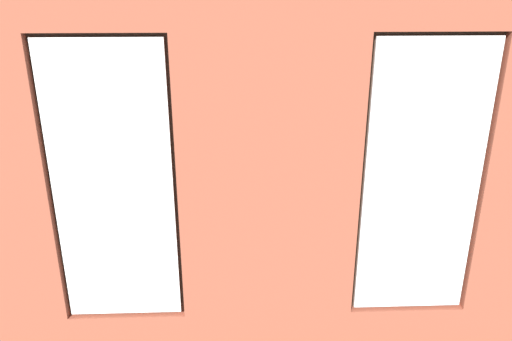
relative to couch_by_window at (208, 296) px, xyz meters
name	(u,v)px	position (x,y,z in m)	size (l,w,h in m)	color
ground_plane	(255,225)	(-0.54, -2.24, -0.38)	(6.40, 6.55, 0.10)	brown
brick_wall_with_windows	(269,203)	(-0.54, 0.65, 1.29)	(5.80, 0.30, 3.31)	brown
white_wall_right	(28,114)	(2.31, -2.04, 1.32)	(0.10, 5.55, 3.31)	white
couch_by_window	(208,296)	(0.00, 0.00, 0.00)	(1.95, 0.87, 0.80)	black
couch_left	(407,194)	(-2.74, -2.36, 0.00)	(0.97, 1.78, 0.80)	black
coffee_table	(254,185)	(-0.54, -2.64, 0.07)	(1.56, 0.73, 0.45)	#A87547
cup_ceramic	(241,176)	(-0.35, -2.74, 0.17)	(0.08, 0.08, 0.09)	#33567F
candle_jar	(282,175)	(-0.97, -2.77, 0.17)	(0.08, 0.08, 0.09)	#B7333D
table_plant_small	(262,178)	(-0.66, -2.53, 0.22)	(0.11, 0.11, 0.19)	beige
remote_silver	(222,184)	(-0.07, -2.53, 0.14)	(0.05, 0.17, 0.02)	#B2B2B7
media_console	(62,224)	(2.01, -1.82, -0.10)	(1.01, 0.42, 0.47)	black
tv_flatscreen	(56,182)	(2.01, -1.82, 0.49)	(1.02, 0.20, 0.70)	black
papasan_chair	(214,151)	(0.10, -4.16, 0.10)	(1.02, 1.02, 0.66)	olive
potted_plant_foreground_right	(124,137)	(1.71, -4.47, 0.27)	(0.68, 0.68, 0.97)	beige
potted_plant_corner_far_left	(506,282)	(-2.89, 0.10, 0.15)	(0.41, 0.41, 0.73)	#9E5638
potted_plant_near_tv	(80,233)	(1.46, -0.86, 0.26)	(0.46, 0.46, 0.89)	brown
potted_plant_by_left_couch	(359,156)	(-2.34, -3.68, 0.14)	(0.39, 0.39, 0.70)	beige
potted_plant_between_couches	(354,267)	(-1.43, -0.04, 0.26)	(1.01, 1.15, 1.31)	brown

